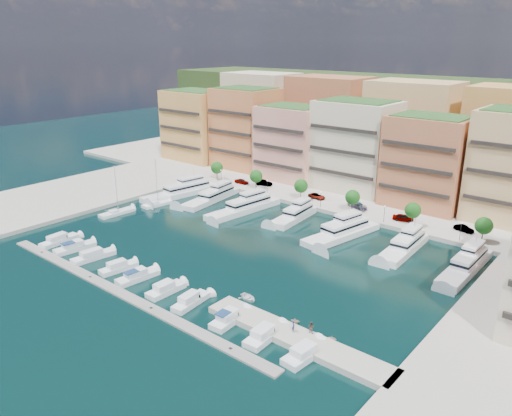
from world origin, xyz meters
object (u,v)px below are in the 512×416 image
(cruiser_7, at_px, (229,319))
(cruiser_9, at_px, (304,354))
(yacht_5, at_px, (405,245))
(cruiser_3, at_px, (118,268))
(cruiser_5, at_px, (166,290))
(lamppost_0, at_px, (221,174))
(lamppost_1, at_px, (267,185))
(tender_0, at_px, (248,298))
(tree_4, at_px, (413,210))
(car_0, at_px, (242,181))
(car_2, at_px, (317,196))
(tender_1, at_px, (295,321))
(cruiser_2, at_px, (93,256))
(sailboat_2, at_px, (157,205))
(car_3, at_px, (357,205))
(cruiser_8, at_px, (264,336))
(yacht_3, at_px, (295,215))
(lamppost_3, at_px, (385,211))
(tree_2, at_px, (301,186))
(lamppost_2, at_px, (321,197))
(person_0, at_px, (293,326))
(tree_5, at_px, (484,226))
(yacht_6, at_px, (467,264))
(car_4, at_px, (403,218))
(lamppost_4, at_px, (461,228))
(cruiser_6, at_px, (191,302))
(tender_3, at_px, (332,338))
(tree_0, at_px, (217,168))
(cruiser_1, at_px, (74,248))
(yacht_1, at_px, (213,197))
(tree_3, at_px, (353,197))
(yacht_2, at_px, (246,207))
(yacht_4, at_px, (343,232))
(tree_1, at_px, (256,176))
(person_1, at_px, (311,327))
(car_1, at_px, (264,183))
(yacht_0, at_px, (184,191))
(cruiser_0, at_px, (59,241))
(sailboat_1, at_px, (117,213))

(cruiser_7, relative_size, cruiser_9, 0.95)
(yacht_5, relative_size, cruiser_3, 2.42)
(yacht_5, bearing_deg, cruiser_5, -118.91)
(lamppost_0, relative_size, lamppost_1, 1.00)
(cruiser_5, relative_size, tender_0, 2.06)
(tree_4, bearing_deg, car_0, 178.77)
(cruiser_9, bearing_deg, car_2, 121.80)
(lamppost_0, height_order, tender_1, lamppost_0)
(cruiser_2, xyz_separation_m, cruiser_5, (22.62, 0.02, 0.00))
(tender_0, bearing_deg, cruiser_2, 114.76)
(sailboat_2, bearing_deg, car_3, 34.52)
(cruiser_8, bearing_deg, yacht_3, 120.51)
(lamppost_3, bearing_deg, car_3, 151.86)
(tree_4, bearing_deg, lamppost_1, -176.87)
(tree_2, height_order, car_0, tree_2)
(cruiser_5, xyz_separation_m, cruiser_8, (22.58, -0.00, -0.00))
(lamppost_2, height_order, person_0, lamppost_2)
(tender_1, bearing_deg, tree_5, -30.71)
(yacht_6, xyz_separation_m, car_4, (-20.22, 15.72, 0.64))
(lamppost_4, bearing_deg, cruiser_9, -92.84)
(tree_2, height_order, car_2, tree_2)
(cruiser_2, bearing_deg, yacht_3, 68.64)
(cruiser_6, distance_m, tender_3, 25.00)
(tree_0, distance_m, cruiser_1, 59.84)
(yacht_1, xyz_separation_m, cruiser_6, (37.75, -43.83, -0.54))
(car_0, bearing_deg, lamppost_2, -103.95)
(lamppost_0, relative_size, cruiser_1, 0.47)
(car_3, bearing_deg, cruiser_1, 166.78)
(tree_3, distance_m, person_0, 58.89)
(yacht_2, distance_m, cruiser_5, 46.61)
(yacht_3, xyz_separation_m, yacht_4, (15.22, -2.42, -0.12))
(tree_1, xyz_separation_m, tender_3, (58.03, -51.87, -4.39))
(lamppost_0, relative_size, cruiser_9, 0.54)
(car_3, bearing_deg, yacht_6, -101.36)
(yacht_5, distance_m, person_1, 40.57)
(lamppost_4, distance_m, yacht_3, 38.60)
(yacht_2, distance_m, cruiser_2, 43.17)
(yacht_6, relative_size, cruiser_6, 2.68)
(cruiser_5, relative_size, sailboat_2, 0.56)
(cruiser_5, relative_size, car_1, 1.46)
(tree_1, xyz_separation_m, person_1, (55.25, -53.50, -2.81))
(car_0, relative_size, person_1, 2.38)
(yacht_0, bearing_deg, lamppost_3, 13.46)
(yacht_5, bearing_deg, cruiser_3, -130.84)
(tree_3, height_order, tender_1, tree_3)
(tree_5, distance_m, cruiser_6, 65.60)
(cruiser_7, bearing_deg, yacht_6, 62.52)
(cruiser_0, bearing_deg, sailboat_1, 107.77)
(car_1, distance_m, person_1, 79.82)
(lamppost_1, xyz_separation_m, yacht_0, (-20.19, -13.45, -2.62))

